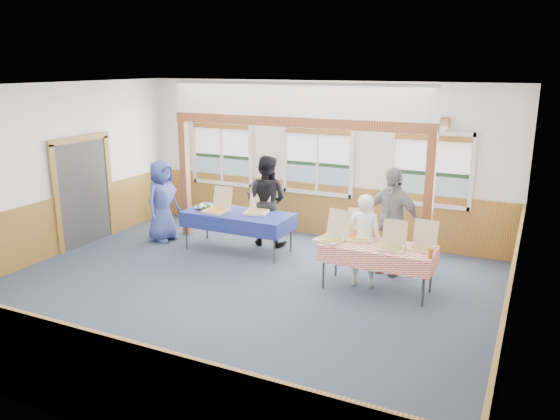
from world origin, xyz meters
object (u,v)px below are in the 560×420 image
object	(u,v)px
table_left	(238,215)
woman_black	(266,200)
person_grey	(391,221)
woman_white	(364,240)
man_blue	(162,201)
table_right	(378,249)

from	to	relation	value
table_left	woman_black	bearing A→B (deg)	70.03
woman_black	person_grey	world-z (taller)	person_grey
woman_white	woman_black	bearing A→B (deg)	-33.56
table_left	man_blue	bearing A→B (deg)	-168.68
table_right	woman_white	distance (m)	0.31
table_left	man_blue	size ratio (longest dim) A/B	1.32
table_right	man_blue	bearing A→B (deg)	159.17
table_left	man_blue	xyz separation A→B (m)	(-1.70, -0.11, 0.13)
woman_white	woman_black	xyz separation A→B (m)	(-2.39, 1.21, 0.13)
table_right	woman_white	bearing A→B (deg)	141.96
woman_white	man_blue	xyz separation A→B (m)	(-4.40, 0.51, 0.07)
table_left	woman_white	xyz separation A→B (m)	(2.70, -0.62, 0.06)
person_grey	woman_black	bearing A→B (deg)	-173.63
woman_black	man_blue	world-z (taller)	woman_black
woman_white	table_right	bearing A→B (deg)	148.37
table_right	person_grey	world-z (taller)	person_grey
woman_black	person_grey	xyz separation A→B (m)	(2.64, -0.45, 0.03)
table_left	person_grey	distance (m)	2.96
table_left	table_right	world-z (taller)	same
table_left	woman_black	xyz separation A→B (m)	(0.31, 0.59, 0.19)
woman_white	person_grey	distance (m)	0.81
table_right	woman_black	bearing A→B (deg)	140.22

